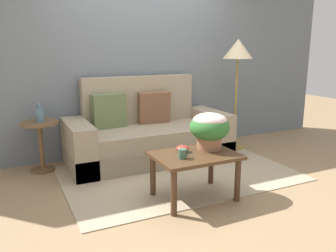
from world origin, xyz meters
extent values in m
plane|color=#997A56|center=(0.00, 0.00, 0.00)|extent=(14.00, 14.00, 0.00)
cube|color=slate|center=(0.00, 1.32, 1.41)|extent=(6.40, 0.12, 2.82)
cube|color=tan|center=(0.00, 0.15, 0.01)|extent=(2.66, 1.74, 0.01)
cube|color=gray|center=(-0.11, 0.76, 0.12)|extent=(2.12, 0.91, 0.25)
cube|color=gray|center=(-0.11, 0.74, 0.35)|extent=(1.58, 0.82, 0.20)
cube|color=gray|center=(-0.11, 1.13, 0.66)|extent=(1.58, 0.16, 0.87)
cube|color=gray|center=(-1.04, 0.76, 0.30)|extent=(0.27, 0.91, 0.60)
cube|color=gray|center=(0.81, 0.76, 0.30)|extent=(0.27, 0.91, 0.60)
cube|color=brown|center=(0.05, 0.98, 0.67)|extent=(0.45, 0.22, 0.44)
cube|color=#607047|center=(-0.59, 0.98, 0.67)|extent=(0.45, 0.19, 0.44)
cylinder|color=#442D1B|center=(-0.52, -0.75, 0.22)|extent=(0.06, 0.06, 0.43)
cylinder|color=#442D1B|center=(0.18, -0.75, 0.22)|extent=(0.06, 0.06, 0.43)
cylinder|color=#442D1B|center=(-0.52, -0.28, 0.22)|extent=(0.06, 0.06, 0.43)
cylinder|color=#442D1B|center=(0.18, -0.28, 0.22)|extent=(0.06, 0.06, 0.43)
cube|color=#4C331E|center=(-0.17, -0.52, 0.45)|extent=(0.81, 0.59, 0.03)
cylinder|color=brown|center=(-1.45, 0.97, 0.01)|extent=(0.29, 0.29, 0.03)
cylinder|color=brown|center=(-1.45, 0.97, 0.30)|extent=(0.05, 0.05, 0.56)
cylinder|color=brown|center=(-1.45, 0.97, 0.60)|extent=(0.44, 0.44, 0.03)
cylinder|color=olive|center=(1.24, 0.74, 0.01)|extent=(0.28, 0.28, 0.03)
cylinder|color=olive|center=(1.24, 0.74, 0.68)|extent=(0.03, 0.03, 1.29)
cone|color=beige|center=(1.24, 0.74, 1.46)|extent=(0.42, 0.42, 0.27)
cylinder|color=#A36B4C|center=(0.05, -0.43, 0.53)|extent=(0.25, 0.25, 0.14)
ellipsoid|color=#337533|center=(0.05, -0.43, 0.69)|extent=(0.40, 0.40, 0.28)
ellipsoid|color=beige|center=(0.05, -0.43, 0.76)|extent=(0.34, 0.34, 0.15)
cylinder|color=#3D664C|center=(-0.35, -0.59, 0.51)|extent=(0.08, 0.08, 0.09)
torus|color=#3D664C|center=(-0.30, -0.59, 0.51)|extent=(0.06, 0.01, 0.06)
cylinder|color=#B2382D|center=(-0.25, -0.41, 0.47)|extent=(0.05, 0.05, 0.02)
ellipsoid|color=#B2382D|center=(-0.25, -0.41, 0.50)|extent=(0.13, 0.13, 0.06)
cylinder|color=slate|center=(-1.43, 0.97, 0.70)|extent=(0.10, 0.10, 0.17)
cylinder|color=slate|center=(-1.43, 0.97, 0.81)|extent=(0.04, 0.04, 0.06)
camera|label=1|loc=(-1.79, -3.27, 1.47)|focal=36.58mm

